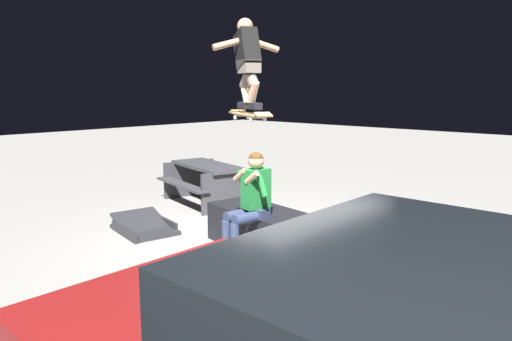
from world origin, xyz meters
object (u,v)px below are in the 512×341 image
(ledge_box_main, at_px, (268,231))
(kicker_ramp, at_px, (145,228))
(skater_airborne, at_px, (248,59))
(skateboard, at_px, (249,115))
(picnic_table_back, at_px, (208,177))
(trash_bin, at_px, (307,313))
(person_sitting_on_ledge, at_px, (249,200))

(ledge_box_main, distance_m, kicker_ramp, 2.06)
(ledge_box_main, relative_size, skater_airborne, 1.68)
(skateboard, xyz_separation_m, kicker_ramp, (1.86, 0.37, -1.77))
(skateboard, distance_m, picnic_table_back, 3.26)
(skater_airborne, bearing_deg, trash_bin, 143.00)
(trash_bin, bearing_deg, skater_airborne, -37.00)
(skateboard, height_order, kicker_ramp, skateboard)
(person_sitting_on_ledge, bearing_deg, skateboard, -47.92)
(person_sitting_on_ledge, distance_m, skater_airborne, 1.76)
(skater_airborne, relative_size, trash_bin, 1.22)
(kicker_ramp, bearing_deg, skater_airborne, -167.80)
(trash_bin, bearing_deg, skateboard, -37.25)
(picnic_table_back, bearing_deg, kicker_ramp, 109.79)
(person_sitting_on_ledge, height_order, kicker_ramp, person_sitting_on_ledge)
(skateboard, relative_size, kicker_ramp, 0.89)
(person_sitting_on_ledge, relative_size, skateboard, 1.36)
(kicker_ramp, distance_m, picnic_table_back, 2.07)
(person_sitting_on_ledge, height_order, skater_airborne, skater_airborne)
(trash_bin, bearing_deg, picnic_table_back, -34.00)
(ledge_box_main, distance_m, trash_bin, 2.81)
(kicker_ramp, distance_m, trash_bin, 4.23)
(person_sitting_on_ledge, distance_m, picnic_table_back, 3.20)
(picnic_table_back, bearing_deg, ledge_box_main, 154.26)
(person_sitting_on_ledge, xyz_separation_m, kicker_ramp, (2.01, 0.20, -0.72))
(skateboard, height_order, trash_bin, skateboard)
(ledge_box_main, bearing_deg, picnic_table_back, -25.74)
(skateboard, bearing_deg, trash_bin, 142.75)
(skater_airborne, bearing_deg, skateboard, 154.79)
(kicker_ramp, bearing_deg, ledge_box_main, -162.10)
(ledge_box_main, distance_m, person_sitting_on_ledge, 0.66)
(kicker_ramp, height_order, trash_bin, trash_bin)
(skateboard, bearing_deg, ledge_box_main, -108.57)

